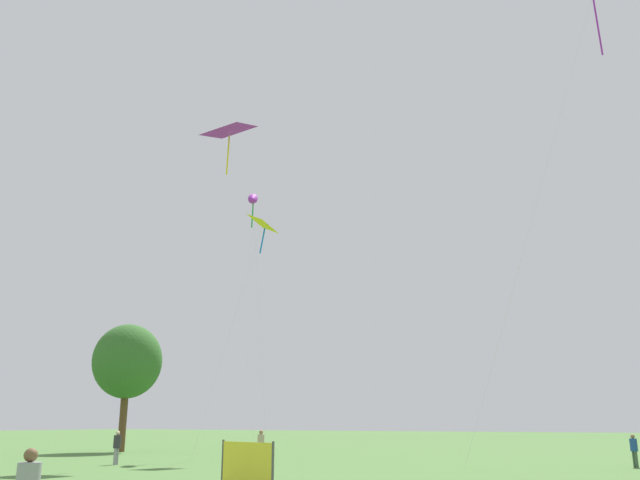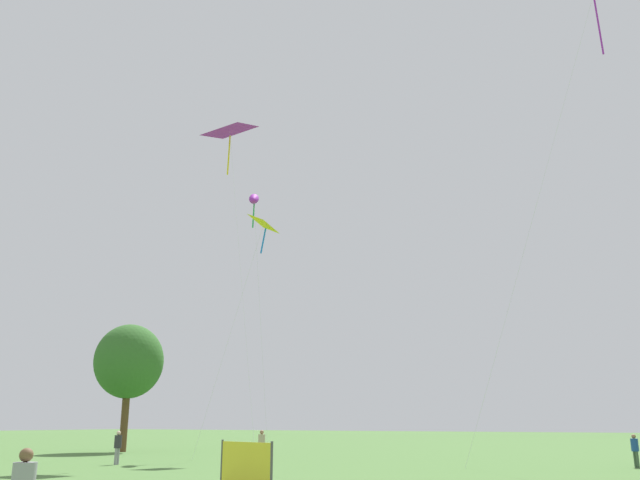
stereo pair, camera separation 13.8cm
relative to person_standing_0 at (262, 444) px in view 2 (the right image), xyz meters
name	(u,v)px [view 2 (the right image)]	position (x,y,z in m)	size (l,w,h in m)	color
person_standing_0	(262,444)	(0.00, 0.00, 0.00)	(0.38, 0.38, 1.70)	maroon
person_standing_2	(118,445)	(-5.39, -5.37, -0.01)	(0.38, 0.38, 1.69)	gray
person_standing_3	(635,448)	(18.35, 5.28, -0.08)	(0.35, 0.35, 1.56)	#3F593F
kite_flying_1	(594,2)	(19.00, 5.61, 24.95)	(8.54, 5.63, 27.01)	silver
kite_flying_2	(254,199)	(-5.27, 6.09, 16.93)	(3.87, 3.10, 18.82)	silver
kite_flying_4	(264,226)	(-2.37, 3.17, 13.71)	(3.57, 4.16, 15.38)	silver
kite_flying_5	(230,132)	(-4.36, 1.69, 20.32)	(9.26, 8.60, 22.04)	silver
park_tree_1	(129,362)	(-16.33, 5.85, 5.60)	(5.20, 5.20, 9.42)	brown
event_banner	(246,464)	(8.39, -13.31, -0.16)	(2.63, 0.94, 1.56)	#4C4C4C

